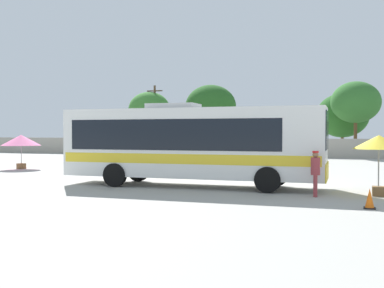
{
  "coord_description": "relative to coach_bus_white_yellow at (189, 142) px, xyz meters",
  "views": [
    {
      "loc": [
        7.9,
        -19.6,
        2.37
      ],
      "look_at": [
        0.13,
        2.38,
        1.81
      ],
      "focal_mm": 43.66,
      "sensor_mm": 36.0,
      "label": 1
    }
  ],
  "objects": [
    {
      "name": "utility_pole_far",
      "position": [
        -14.31,
        28.38,
        2.05
      ],
      "size": [
        1.8,
        0.24,
        7.66
      ],
      "color": "#4C3823",
      "rests_on": "ground_plane"
    },
    {
      "name": "traffic_cone_on_apron",
      "position": [
        7.41,
        -3.9,
        -1.65
      ],
      "size": [
        0.36,
        0.36,
        0.64
      ],
      "color": "black",
      "rests_on": "ground_plane"
    },
    {
      "name": "vendor_umbrella_secondary_pink",
      "position": [
        -13.87,
        5.79,
        -0.09
      ],
      "size": [
        2.55,
        2.55,
        2.24
      ],
      "color": "gray",
      "rests_on": "ground_plane"
    },
    {
      "name": "roadside_tree_midleft",
      "position": [
        -7.83,
        28.6,
        3.25
      ],
      "size": [
        5.46,
        5.46,
        7.53
      ],
      "color": "brown",
      "rests_on": "ground_plane"
    },
    {
      "name": "attendant_by_bus_door",
      "position": [
        5.58,
        -1.68,
        -0.99
      ],
      "size": [
        0.37,
        0.37,
        1.7
      ],
      "color": "#99383D",
      "rests_on": "ground_plane"
    },
    {
      "name": "vendor_umbrella_near_gate_yellow",
      "position": [
        7.79,
        -0.65,
        0.0
      ],
      "size": [
        1.89,
        1.89,
        2.29
      ],
      "color": "gray",
      "rests_on": "ground_plane"
    },
    {
      "name": "parked_car_second_grey",
      "position": [
        -10.49,
        22.3,
        -1.2
      ],
      "size": [
        4.61,
        2.28,
        1.41
      ],
      "color": "slate",
      "rests_on": "ground_plane"
    },
    {
      "name": "parked_car_leftmost_red",
      "position": [
        -15.95,
        22.1,
        -1.17
      ],
      "size": [
        4.29,
        2.18,
        1.48
      ],
      "color": "red",
      "rests_on": "ground_plane"
    },
    {
      "name": "roadside_tree_right",
      "position": [
        6.89,
        28.13,
        3.35
      ],
      "size": [
        4.7,
        4.7,
        7.32
      ],
      "color": "brown",
      "rests_on": "ground_plane"
    },
    {
      "name": "roadside_tree_left",
      "position": [
        -15.13,
        28.71,
        3.03
      ],
      "size": [
        4.71,
        4.71,
        7.0
      ],
      "color": "brown",
      "rests_on": "ground_plane"
    },
    {
      "name": "coach_bus_white_yellow",
      "position": [
        0.0,
        0.0,
        0.0
      ],
      "size": [
        11.57,
        2.9,
        3.67
      ],
      "color": "white",
      "rests_on": "ground_plane"
    },
    {
      "name": "perimeter_wall",
      "position": [
        -0.89,
        26.13,
        -1.04
      ],
      "size": [
        80.0,
        0.3,
        1.83
      ],
      "primitive_type": "cube",
      "color": "#9E998C",
      "rests_on": "ground_plane"
    },
    {
      "name": "roadside_tree_midright",
      "position": [
        5.59,
        31.75,
        2.23
      ],
      "size": [
        5.41,
        5.41,
        6.49
      ],
      "color": "brown",
      "rests_on": "ground_plane"
    },
    {
      "name": "ground_plane",
      "position": [
        -0.89,
        10.18,
        -1.96
      ],
      "size": [
        300.0,
        300.0,
        0.0
      ],
      "primitive_type": "plane",
      "color": "#A3A099"
    }
  ]
}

